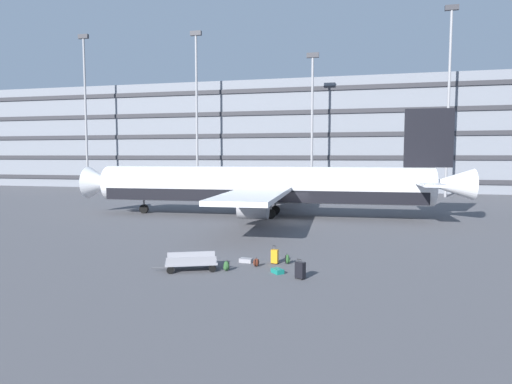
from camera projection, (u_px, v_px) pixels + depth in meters
The scene contains 15 objects.
ground_plane at pixel (292, 221), 39.13m from camera, with size 600.00×600.00×0.00m, color #4C4C51.
terminal_structure at pixel (328, 137), 81.68m from camera, with size 137.70×21.52×18.59m.
airliner at pixel (264, 186), 42.04m from camera, with size 37.39×30.22×10.00m.
light_mast_far_left at pixel (85, 103), 74.12m from camera, with size 1.80×0.50×26.11m.
light_mast_left at pixel (197, 102), 69.59m from camera, with size 1.80×0.50×25.39m.
light_mast_center_left at pixel (312, 113), 65.60m from camera, with size 1.80×0.50×21.07m.
light_mast_center_right at pixel (449, 90), 61.04m from camera, with size 1.80×0.50×26.50m.
suitcase_orange at pixel (300, 270), 20.72m from camera, with size 0.54×0.47×0.97m.
suitcase_laid_flat at pixel (277, 271), 21.76m from camera, with size 0.73×0.75×0.22m.
suitcase_black at pixel (246, 260), 24.00m from camera, with size 0.74×0.50×0.22m.
suitcase_navy at pixel (275, 256), 23.64m from camera, with size 0.39×0.31×1.01m.
backpack_red at pixel (288, 259), 23.64m from camera, with size 0.32×0.37×0.57m.
backpack_silver at pixel (226, 266), 22.17m from camera, with size 0.37×0.35×0.56m.
backpack_upright at pixel (256, 263), 23.07m from camera, with size 0.38×0.34×0.48m.
baggage_cart at pixel (191, 262), 22.32m from camera, with size 3.31×2.18×0.82m.
Camera 1 is at (5.68, -38.50, 5.81)m, focal length 30.75 mm.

